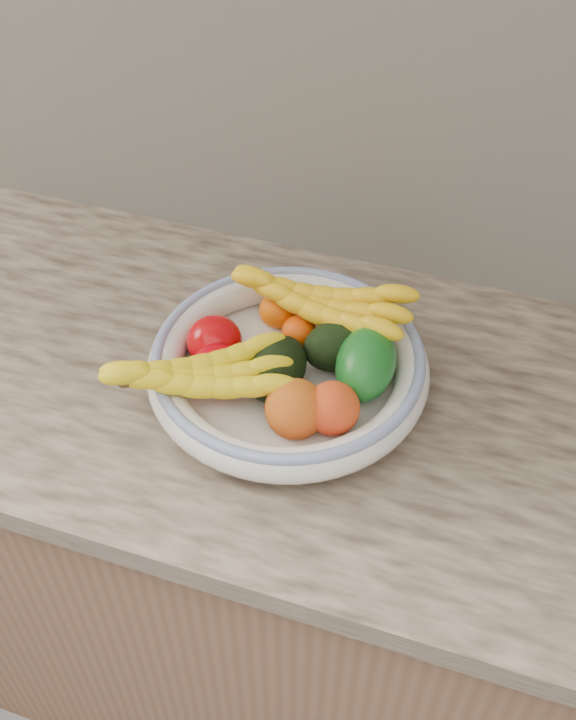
# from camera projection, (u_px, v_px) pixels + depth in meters

# --- Properties ---
(kitchen_counter) EXTENTS (2.44, 0.66, 1.40)m
(kitchen_counter) POSITION_uv_depth(u_px,v_px,m) (292.00, 541.00, 1.47)
(kitchen_counter) COLOR brown
(kitchen_counter) RESTS_ON ground
(fruit_bowl) EXTENTS (0.39, 0.39, 0.08)m
(fruit_bowl) POSITION_uv_depth(u_px,v_px,m) (288.00, 366.00, 1.11)
(fruit_bowl) COLOR silver
(fruit_bowl) RESTS_ON kitchen_counter
(clementine_back_left) EXTENTS (0.06, 0.06, 0.05)m
(clementine_back_left) POSITION_uv_depth(u_px,v_px,m) (278.00, 310.00, 1.18)
(clementine_back_left) COLOR #FA6805
(clementine_back_left) RESTS_ON fruit_bowl
(clementine_back_right) EXTENTS (0.06, 0.06, 0.05)m
(clementine_back_right) POSITION_uv_depth(u_px,v_px,m) (338.00, 323.00, 1.16)
(clementine_back_right) COLOR orange
(clementine_back_right) RESTS_ON fruit_bowl
(clementine_back_mid) EXTENTS (0.06, 0.06, 0.05)m
(clementine_back_mid) POSITION_uv_depth(u_px,v_px,m) (299.00, 332.00, 1.15)
(clementine_back_mid) COLOR #F24D05
(clementine_back_mid) RESTS_ON fruit_bowl
(tomato_left) EXTENTS (0.09, 0.09, 0.07)m
(tomato_left) POSITION_uv_depth(u_px,v_px,m) (214.00, 341.00, 1.12)
(tomato_left) COLOR #BF0409
(tomato_left) RESTS_ON fruit_bowl
(tomato_near_left) EXTENTS (0.10, 0.10, 0.07)m
(tomato_near_left) POSITION_uv_depth(u_px,v_px,m) (218.00, 369.00, 1.08)
(tomato_near_left) COLOR #C3000A
(tomato_near_left) RESTS_ON fruit_bowl
(avocado_center) EXTENTS (0.08, 0.12, 0.08)m
(avocado_center) POSITION_uv_depth(u_px,v_px,m) (277.00, 369.00, 1.08)
(avocado_center) COLOR black
(avocado_center) RESTS_ON fruit_bowl
(avocado_right) EXTENTS (0.13, 0.13, 0.08)m
(avocado_right) POSITION_uv_depth(u_px,v_px,m) (341.00, 345.00, 1.11)
(avocado_right) COLOR black
(avocado_right) RESTS_ON fruit_bowl
(green_mango) EXTENTS (0.11, 0.13, 0.11)m
(green_mango) POSITION_uv_depth(u_px,v_px,m) (366.00, 363.00, 1.07)
(green_mango) COLOR #105918
(green_mango) RESTS_ON fruit_bowl
(peach_front) EXTENTS (0.10, 0.10, 0.08)m
(peach_front) POSITION_uv_depth(u_px,v_px,m) (295.00, 409.00, 1.03)
(peach_front) COLOR orange
(peach_front) RESTS_ON fruit_bowl
(peach_right) EXTENTS (0.08, 0.08, 0.07)m
(peach_right) POSITION_uv_depth(u_px,v_px,m) (333.00, 408.00, 1.03)
(peach_right) COLOR orange
(peach_right) RESTS_ON fruit_bowl
(banana_bunch_back) EXTENTS (0.29, 0.12, 0.08)m
(banana_bunch_back) POSITION_uv_depth(u_px,v_px,m) (319.00, 307.00, 1.13)
(banana_bunch_back) COLOR yellow
(banana_bunch_back) RESTS_ON fruit_bowl
(banana_bunch_front) EXTENTS (0.28, 0.22, 0.07)m
(banana_bunch_front) POSITION_uv_depth(u_px,v_px,m) (199.00, 379.00, 1.04)
(banana_bunch_front) COLOR yellow
(banana_bunch_front) RESTS_ON fruit_bowl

